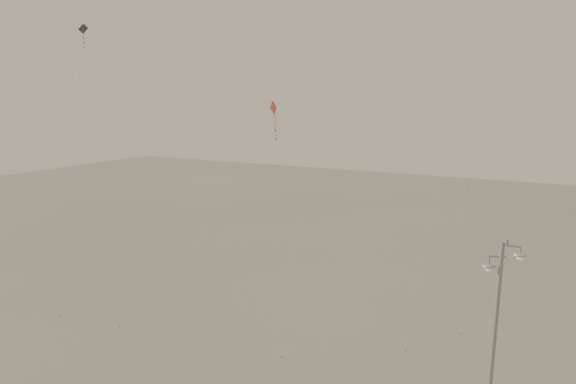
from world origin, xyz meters
The scene contains 4 objects.
street_lamp centered at (9.77, 0.28, 4.78)m, with size 1.61×0.69×8.96m.
kite_1 centered at (-3.32, 12.24, 19.78)m, with size 1.79×10.77×26.88m.
kite_3 centered at (-4.67, 4.96, 10.87)m, with size 3.39×10.06×13.88m.
kite_6 centered at (-18.38, 5.72, 13.91)m, with size 0.89×3.93×18.73m.
Camera 1 is at (14.46, -24.20, 14.62)m, focal length 40.00 mm.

